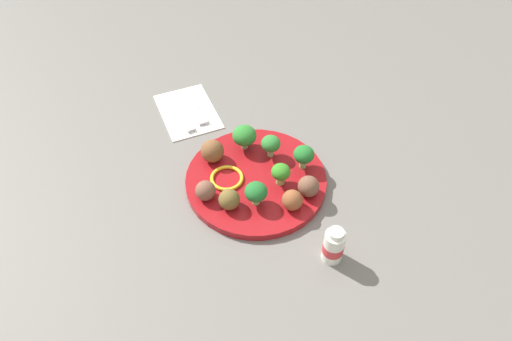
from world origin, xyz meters
The scene contains 17 objects.
ground_plane centered at (0.00, 0.00, 0.00)m, with size 4.00×4.00×0.00m, color slate.
plate centered at (0.00, 0.00, 0.01)m, with size 0.28×0.28×0.02m, color maroon.
broccoli_floret_mid_left centered at (-0.09, 0.02, 0.05)m, with size 0.05×0.05×0.05m.
broccoli_floret_center centered at (-0.04, 0.06, 0.05)m, with size 0.04×0.04×0.05m.
broccoli_floret_front_right centered at (0.03, 0.04, 0.04)m, with size 0.04×0.04×0.05m.
broccoli_floret_far_rim centered at (0.06, -0.03, 0.05)m, with size 0.04×0.04×0.05m.
broccoli_floret_back_right centered at (0.02, 0.10, 0.05)m, with size 0.04×0.04×0.05m.
meatball_back_right centered at (0.00, -0.11, 0.04)m, with size 0.04×0.04×0.04m, color brown.
meatball_far_rim centered at (0.10, 0.02, 0.04)m, with size 0.04×0.04×0.04m, color brown.
meatball_mid_left centered at (0.04, -0.08, 0.04)m, with size 0.04×0.04×0.04m, color brown.
meatball_center centered at (-0.09, -0.05, 0.04)m, with size 0.05×0.05×0.05m, color brown.
meatball_mid_right centered at (0.08, 0.07, 0.04)m, with size 0.04×0.04×0.04m, color brown.
pepper_ring_front_right centered at (-0.02, -0.05, 0.02)m, with size 0.07×0.07×0.01m, color yellow.
napkin centered at (-0.26, -0.04, 0.00)m, with size 0.17×0.12×0.01m, color white.
fork centered at (-0.26, -0.02, 0.01)m, with size 0.12×0.02×0.01m.
knife centered at (-0.26, -0.06, 0.01)m, with size 0.15×0.02×0.01m.
yogurt_bottle centered at (0.21, 0.04, 0.04)m, with size 0.04×0.04×0.08m.
Camera 1 is at (0.54, -0.29, 0.71)m, focal length 32.97 mm.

